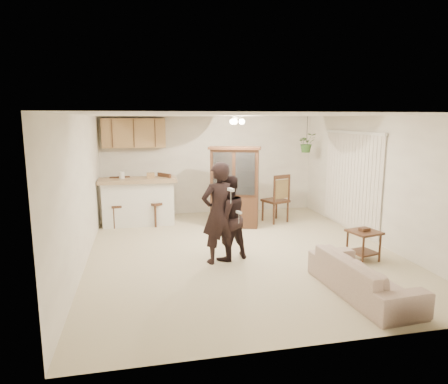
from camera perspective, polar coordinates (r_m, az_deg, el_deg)
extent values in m
plane|color=beige|center=(7.56, 2.38, -8.39)|extent=(6.50, 6.50, 0.00)
cube|color=white|center=(7.16, 2.53, 10.91)|extent=(5.50, 6.50, 0.02)
cube|color=white|center=(10.41, -2.03, 3.84)|extent=(5.50, 0.02, 2.50)
cube|color=white|center=(4.26, 13.48, -5.99)|extent=(5.50, 0.02, 2.50)
cube|color=white|center=(7.10, -19.58, 0.19)|extent=(0.02, 6.50, 2.50)
cube|color=white|center=(8.37, 21.00, 1.57)|extent=(0.02, 6.50, 2.50)
cube|color=white|center=(9.48, -12.11, -1.62)|extent=(1.60, 0.55, 1.00)
cube|color=tan|center=(9.39, -12.24, 1.67)|extent=(1.75, 0.70, 0.08)
cube|color=olive|center=(10.01, -12.76, 8.22)|extent=(1.50, 0.34, 0.70)
imported|color=#2F5923|center=(10.21, 11.72, 6.89)|extent=(0.43, 0.37, 0.48)
cylinder|color=#29241E|center=(10.20, 11.79, 8.71)|extent=(0.01, 0.01, 0.65)
imported|color=beige|center=(5.99, 19.26, -10.40)|extent=(0.85, 1.92, 0.73)
imported|color=black|center=(6.74, -0.76, -2.76)|extent=(0.75, 0.61, 1.80)
imported|color=black|center=(6.94, 0.51, -4.28)|extent=(0.79, 0.71, 1.35)
cube|color=#3D2316|center=(9.15, 1.52, -2.74)|extent=(1.15, 0.76, 0.71)
cube|color=#3D2316|center=(8.99, 1.54, 2.79)|extent=(1.13, 0.71, 1.07)
cube|color=silver|center=(8.99, 1.54, 2.79)|extent=(0.88, 0.33, 0.93)
cube|color=#3D2316|center=(8.94, 1.56, 6.30)|extent=(1.24, 0.81, 0.05)
cube|color=#3D2316|center=(7.35, 19.40, -5.41)|extent=(0.57, 0.57, 0.04)
cube|color=#3D2316|center=(7.46, 19.24, -8.09)|extent=(0.48, 0.48, 0.03)
cube|color=#3D2316|center=(7.34, 19.43, -5.05)|extent=(0.19, 0.15, 0.06)
cube|color=#3D2316|center=(9.47, -14.38, -1.75)|extent=(0.56, 0.56, 0.05)
cube|color=#967A4B|center=(9.41, -14.46, 0.06)|extent=(0.37, 0.09, 0.43)
cube|color=#3D2316|center=(9.37, -14.54, 1.75)|extent=(0.46, 0.10, 0.09)
cube|color=#3D2316|center=(9.45, -9.53, -1.43)|extent=(0.72, 0.72, 0.06)
cube|color=#967A4B|center=(9.39, -9.58, 0.47)|extent=(0.25, 0.35, 0.45)
cube|color=#3D2316|center=(9.35, -9.64, 2.25)|extent=(0.30, 0.42, 0.09)
cube|color=#3D2316|center=(9.62, 7.35, -1.23)|extent=(0.66, 0.66, 0.06)
cube|color=#967A4B|center=(9.56, 7.39, 0.60)|extent=(0.37, 0.17, 0.45)
cube|color=#3D2316|center=(9.52, 7.43, 2.32)|extent=(0.45, 0.20, 0.09)
cube|color=white|center=(6.31, 0.99, 0.33)|extent=(0.09, 0.16, 0.05)
cube|color=white|center=(6.61, 2.14, -2.92)|extent=(0.08, 0.13, 0.04)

